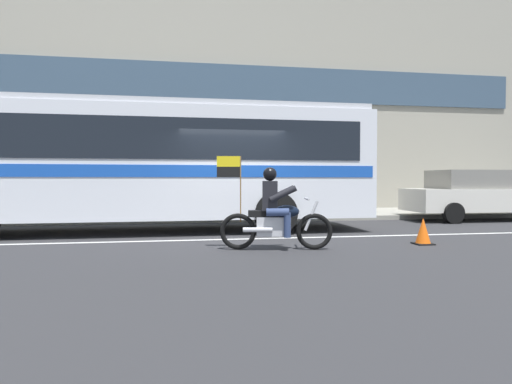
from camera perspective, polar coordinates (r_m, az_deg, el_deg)
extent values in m
plane|color=#2B2B2D|center=(10.37, -3.00, -5.75)|extent=(60.00, 60.00, 0.00)
cube|color=gray|center=(15.41, -5.21, -3.06)|extent=(28.00, 3.80, 0.15)
cube|color=silver|center=(9.78, -2.59, -6.17)|extent=(26.60, 0.14, 0.01)
cube|color=gray|center=(18.66, -5.86, 20.51)|extent=(28.00, 0.80, 14.76)
cube|color=#384C60|center=(17.64, -5.74, 14.16)|extent=(25.76, 0.10, 1.40)
cube|color=silver|center=(11.46, -14.20, 3.57)|extent=(11.37, 2.65, 2.70)
cube|color=black|center=(11.49, -14.22, 6.31)|extent=(10.47, 2.68, 0.96)
cube|color=#194CB2|center=(11.45, -14.20, 2.57)|extent=(11.15, 2.68, 0.28)
cube|color=#BABCC3|center=(11.59, -14.25, 10.55)|extent=(11.15, 2.52, 0.16)
cylinder|color=black|center=(10.51, 2.57, -2.80)|extent=(1.04, 0.30, 1.04)
torus|color=black|center=(8.37, 7.64, -5.15)|extent=(0.70, 0.21, 0.69)
torus|color=black|center=(8.31, -2.37, -5.18)|extent=(0.70, 0.21, 0.69)
cube|color=silver|center=(8.29, 2.30, -4.50)|extent=(0.68, 0.39, 0.36)
ellipsoid|color=black|center=(8.28, 4.04, -2.57)|extent=(0.52, 0.36, 0.24)
cube|color=black|center=(8.27, 0.92, -2.85)|extent=(0.60, 0.35, 0.12)
cylinder|color=silver|center=(8.33, 7.23, -3.10)|extent=(0.28, 0.10, 0.58)
cylinder|color=silver|center=(8.30, 6.69, -0.90)|extent=(0.15, 0.64, 0.04)
cylinder|color=silver|center=(8.14, 0.22, -4.97)|extent=(0.56, 0.19, 0.09)
cube|color=black|center=(8.25, 1.82, -0.49)|extent=(0.34, 0.40, 0.56)
sphere|color=black|center=(8.25, 1.83, 2.36)|extent=(0.26, 0.26, 0.26)
cylinder|color=navy|center=(8.45, 2.74, -2.48)|extent=(0.44, 0.22, 0.15)
cylinder|color=navy|center=(8.48, 3.96, -4.10)|extent=(0.13, 0.13, 0.46)
cylinder|color=navy|center=(8.09, 2.84, -2.66)|extent=(0.44, 0.22, 0.15)
cylinder|color=navy|center=(8.12, 4.11, -4.35)|extent=(0.13, 0.13, 0.46)
cylinder|color=black|center=(8.46, 3.42, -0.17)|extent=(0.53, 0.20, 0.32)
cylinder|color=black|center=(8.06, 3.56, -0.26)|extent=(0.53, 0.20, 0.32)
cylinder|color=olive|center=(8.25, -2.03, 0.38)|extent=(0.02, 0.02, 1.25)
cube|color=yellow|center=(8.27, -3.63, 4.01)|extent=(0.44, 0.10, 0.20)
cube|color=black|center=(8.26, -3.63, 2.63)|extent=(0.44, 0.10, 0.20)
cube|color=silver|center=(15.99, 26.95, -0.89)|extent=(4.66, 1.92, 0.72)
cube|color=slate|center=(15.84, 26.31, 1.48)|extent=(2.44, 1.65, 0.60)
cylinder|color=black|center=(14.48, 24.41, -2.53)|extent=(0.64, 0.22, 0.64)
cone|color=#EA590F|center=(9.60, 21.02, -4.79)|extent=(0.32, 0.32, 0.55)
cube|color=black|center=(9.63, 21.00, -6.33)|extent=(0.36, 0.36, 0.03)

